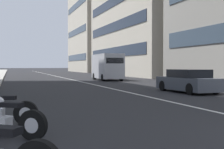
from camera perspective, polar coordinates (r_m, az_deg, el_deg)
The scene contains 4 objects.
lane_centre_stripe at distance 39.35m, azimuth -9.24°, elevation -0.58°, with size 110.00×0.16×0.01m, color silver.
motorcycle_second_in_row at distance 6.98m, azimuth -20.20°, elevation -7.71°, with size 1.41×1.82×1.09m.
car_far_down_avenue at distance 18.02m, azimuth 14.09°, elevation -1.27°, with size 4.37×1.92×1.32m.
delivery_van_ahead at distance 32.00m, azimuth -0.89°, elevation 1.53°, with size 5.26×2.27×2.74m.
Camera 1 is at (-3.78, 6.50, 1.54)m, focal length 48.66 mm.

